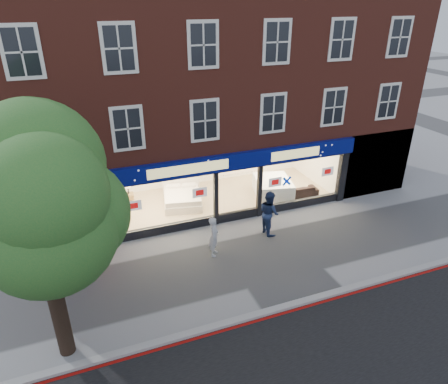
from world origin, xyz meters
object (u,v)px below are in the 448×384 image
display_bed (182,197)px  pedestrian_blue (269,213)px  sofa (298,191)px  a_board (79,246)px  mattress_stack (273,187)px  pedestrian_grey (214,236)px

display_bed → pedestrian_blue: bearing=-41.8°
sofa → a_board: a_board is taller
mattress_stack → pedestrian_blue: pedestrian_blue is taller
mattress_stack → a_board: (-9.46, -1.86, -0.13)m
mattress_stack → pedestrian_blue: size_ratio=1.27×
pedestrian_grey → pedestrian_blue: pedestrian_blue is taller
pedestrian_grey → pedestrian_blue: size_ratio=0.84×
sofa → a_board: (-10.60, -1.25, 0.01)m
display_bed → mattress_stack: display_bed is taller
display_bed → pedestrian_grey: size_ratio=1.52×
pedestrian_grey → mattress_stack: bearing=-23.4°
pedestrian_blue → pedestrian_grey: bearing=100.3°
mattress_stack → sofa: mattress_stack is taller
display_bed → mattress_stack: size_ratio=1.01×
display_bed → pedestrian_blue: pedestrian_blue is taller
mattress_stack → sofa: bearing=-28.0°
mattress_stack → pedestrian_grey: (-4.51, -3.73, 0.30)m
mattress_stack → pedestrian_grey: pedestrian_grey is taller
mattress_stack → pedestrian_grey: size_ratio=1.50×
display_bed → mattress_stack: 4.60m
a_board → mattress_stack: bearing=35.0°
a_board → pedestrian_blue: size_ratio=0.40×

